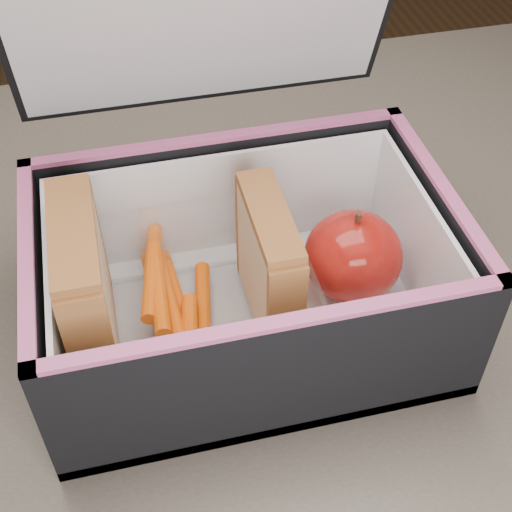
{
  "coord_description": "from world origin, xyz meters",
  "views": [
    {
      "loc": [
        -0.1,
        -0.34,
        1.17
      ],
      "look_at": [
        -0.01,
        0.01,
        0.81
      ],
      "focal_mm": 50.0,
      "sensor_mm": 36.0,
      "label": 1
    }
  ],
  "objects": [
    {
      "name": "sandwich_right",
      "position": [
        -0.01,
        -0.0,
        0.82
      ],
      "size": [
        0.03,
        0.09,
        0.1
      ],
      "color": "#D2B488",
      "rests_on": "plastic_tub"
    },
    {
      "name": "kitchen_table",
      "position": [
        0.0,
        0.0,
        0.66
      ],
      "size": [
        1.2,
        0.8,
        0.75
      ],
      "color": "#5E5448",
      "rests_on": "ground"
    },
    {
      "name": "plastic_tub",
      "position": [
        -0.07,
        -0.0,
        0.8
      ],
      "size": [
        0.17,
        0.12,
        0.07
      ],
      "primitive_type": null,
      "color": "white",
      "rests_on": "lunch_bag"
    },
    {
      "name": "red_apple",
      "position": [
        0.06,
        0.0,
        0.8
      ],
      "size": [
        0.09,
        0.09,
        0.08
      ],
      "rotation": [
        0.0,
        0.0,
        -0.38
      ],
      "color": "maroon",
      "rests_on": "paper_napkin"
    },
    {
      "name": "lunch_bag",
      "position": [
        -0.02,
        0.01,
        0.81
      ],
      "size": [
        0.29,
        0.25,
        0.28
      ],
      "color": "black",
      "rests_on": "kitchen_table"
    },
    {
      "name": "carrot_sticks",
      "position": [
        -0.08,
        0.01,
        0.78
      ],
      "size": [
        0.06,
        0.16,
        0.03
      ],
      "color": "#FF4800",
      "rests_on": "plastic_tub"
    },
    {
      "name": "paper_napkin",
      "position": [
        0.05,
        0.01,
        0.77
      ],
      "size": [
        0.08,
        0.08,
        0.01
      ],
      "primitive_type": "cube",
      "rotation": [
        0.0,
        0.0,
        0.05
      ],
      "color": "white",
      "rests_on": "lunch_bag"
    },
    {
      "name": "sandwich_left",
      "position": [
        -0.13,
        -0.0,
        0.82
      ],
      "size": [
        0.03,
        0.1,
        0.11
      ],
      "color": "#D2B488",
      "rests_on": "plastic_tub"
    }
  ]
}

